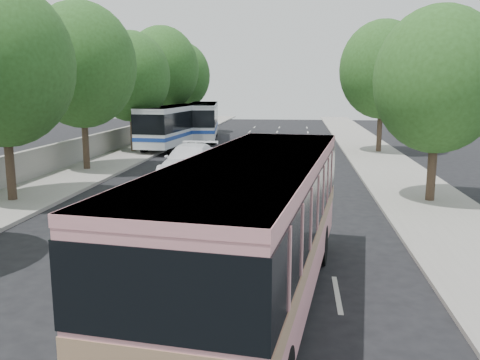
# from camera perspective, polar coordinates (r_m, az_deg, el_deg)

# --- Properties ---
(ground) EXTENTS (120.00, 120.00, 0.00)m
(ground) POSITION_cam_1_polar(r_m,az_deg,el_deg) (14.52, -6.70, -8.79)
(ground) COLOR black
(ground) RESTS_ON ground
(sidewalk_left) EXTENTS (4.00, 90.00, 0.15)m
(sidewalk_left) POSITION_cam_1_polar(r_m,az_deg,el_deg) (35.64, -12.71, 2.69)
(sidewalk_left) COLOR #9E998E
(sidewalk_left) RESTS_ON ground
(sidewalk_right) EXTENTS (4.00, 90.00, 0.12)m
(sidewalk_right) POSITION_cam_1_polar(r_m,az_deg,el_deg) (34.07, 15.43, 2.19)
(sidewalk_right) COLOR #9E998E
(sidewalk_right) RESTS_ON ground
(low_wall) EXTENTS (0.30, 90.00, 1.50)m
(low_wall) POSITION_cam_1_polar(r_m,az_deg,el_deg) (36.17, -15.46, 4.00)
(low_wall) COLOR #9E998E
(low_wall) RESTS_ON sidewalk_left
(tree_left_b) EXTENTS (5.70, 5.70, 8.88)m
(tree_left_b) POSITION_cam_1_polar(r_m,az_deg,el_deg) (22.54, -25.15, 12.19)
(tree_left_b) COLOR #38281E
(tree_left_b) RESTS_ON ground
(tree_left_c) EXTENTS (6.00, 6.00, 9.35)m
(tree_left_c) POSITION_cam_1_polar(r_m,az_deg,el_deg) (29.76, -17.32, 12.66)
(tree_left_c) COLOR #38281E
(tree_left_c) RESTS_ON ground
(tree_left_d) EXTENTS (5.52, 5.52, 8.60)m
(tree_left_d) POSITION_cam_1_polar(r_m,az_deg,el_deg) (37.18, -12.10, 11.62)
(tree_left_d) COLOR #38281E
(tree_left_d) RESTS_ON ground
(tree_left_e) EXTENTS (6.30, 6.30, 9.82)m
(tree_left_e) POSITION_cam_1_polar(r_m,az_deg,el_deg) (44.84, -8.69, 12.53)
(tree_left_e) COLOR #38281E
(tree_left_e) RESTS_ON ground
(tree_left_f) EXTENTS (5.88, 5.88, 9.16)m
(tree_left_f) POSITION_cam_1_polar(r_m,az_deg,el_deg) (52.63, -6.58, 11.81)
(tree_left_f) COLOR #38281E
(tree_left_f) RESTS_ON ground
(tree_right_near) EXTENTS (5.10, 5.10, 7.95)m
(tree_right_near) POSITION_cam_1_polar(r_m,az_deg,el_deg) (21.99, 21.62, 10.90)
(tree_right_near) COLOR #38281E
(tree_right_near) RESTS_ON ground
(tree_right_far) EXTENTS (6.00, 6.00, 9.35)m
(tree_right_far) POSITION_cam_1_polar(r_m,az_deg,el_deg) (37.75, 15.86, 12.19)
(tree_right_far) COLOR #38281E
(tree_right_far) RESTS_ON ground
(pink_bus) EXTENTS (3.99, 10.70, 3.33)m
(pink_bus) POSITION_cam_1_polar(r_m,az_deg,el_deg) (10.78, 1.66, -4.06)
(pink_bus) COLOR pink
(pink_bus) RESTS_ON ground
(pink_taxi) EXTENTS (2.17, 4.54, 1.50)m
(pink_taxi) POSITION_cam_1_polar(r_m,az_deg,el_deg) (23.58, -3.36, 0.66)
(pink_taxi) COLOR #E1136F
(pink_taxi) RESTS_ON ground
(white_pickup) EXTENTS (2.50, 5.95, 1.72)m
(white_pickup) POSITION_cam_1_polar(r_m,az_deg,el_deg) (26.91, -5.66, 2.10)
(white_pickup) COLOR white
(white_pickup) RESTS_ON ground
(tour_coach_front) EXTENTS (3.36, 11.07, 3.26)m
(tour_coach_front) POSITION_cam_1_polar(r_m,az_deg,el_deg) (39.78, -7.34, 6.39)
(tour_coach_front) COLOR silver
(tour_coach_front) RESTS_ON ground
(tour_coach_rear) EXTENTS (3.79, 11.08, 3.25)m
(tour_coach_rear) POSITION_cam_1_polar(r_m,az_deg,el_deg) (45.55, -4.15, 6.96)
(tour_coach_rear) COLOR silver
(tour_coach_rear) RESTS_ON ground
(taxi_roof_sign) EXTENTS (0.56, 0.23, 0.18)m
(taxi_roof_sign) POSITION_cam_1_polar(r_m,az_deg,el_deg) (23.45, -3.38, 2.68)
(taxi_roof_sign) COLOR silver
(taxi_roof_sign) RESTS_ON pink_taxi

